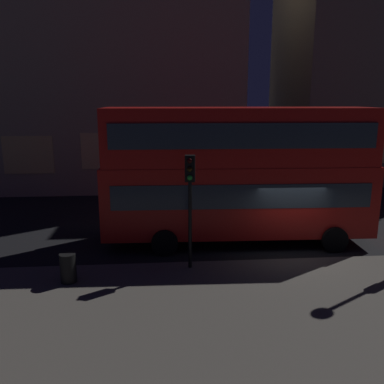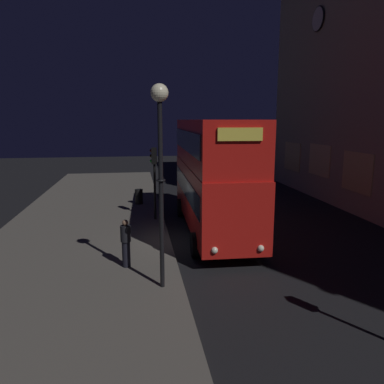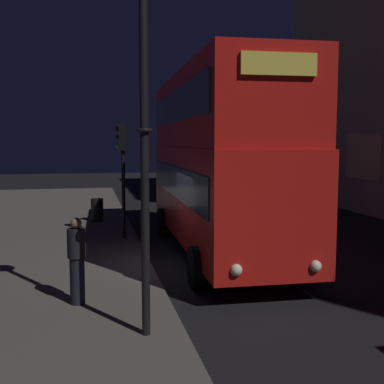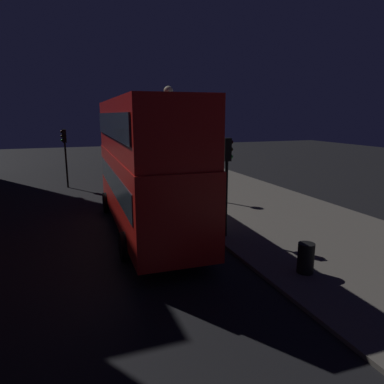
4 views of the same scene
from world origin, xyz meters
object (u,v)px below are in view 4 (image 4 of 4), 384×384
Objects in this scene: double_decker_bus at (145,160)px; street_lamp at (169,115)px; pedestrian at (199,182)px; traffic_light_near_kerb at (227,166)px; traffic_light_far_side at (65,146)px; litter_bin at (306,258)px.

street_lamp is at bearing -23.22° from double_decker_bus.
double_decker_bus is 6.04× the size of pedestrian.
traffic_light_near_kerb reaches higher than pedestrian.
litter_bin is (-16.50, -6.34, -2.17)m from traffic_light_far_side.
traffic_light_far_side is 2.19× the size of pedestrian.
pedestrian is at bearing -147.79° from street_lamp.
traffic_light_near_kerb is 0.61× the size of street_lamp.
traffic_light_near_kerb is 6.84m from pedestrian.
traffic_light_near_kerb is 13.84m from traffic_light_far_side.
street_lamp reaches higher than traffic_light_near_kerb.
double_decker_bus is 7.24m from litter_bin.
traffic_light_far_side is 0.61× the size of street_lamp.
double_decker_bus is at bearing 59.73° from traffic_light_near_kerb.
litter_bin is at bearing -147.77° from double_decker_bus.
litter_bin is at bearing 22.78° from traffic_light_far_side.
street_lamp is at bearing 60.65° from pedestrian.
litter_bin is (-5.88, -3.48, -2.39)m from double_decker_bus.
pedestrian is at bearing 49.73° from traffic_light_far_side.
double_decker_bus is at bearing 155.14° from street_lamp.
traffic_light_far_side is 4.17× the size of litter_bin.
pedestrian is (6.45, -1.37, -1.84)m from traffic_light_near_kerb.
traffic_light_far_side is 17.81m from litter_bin.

